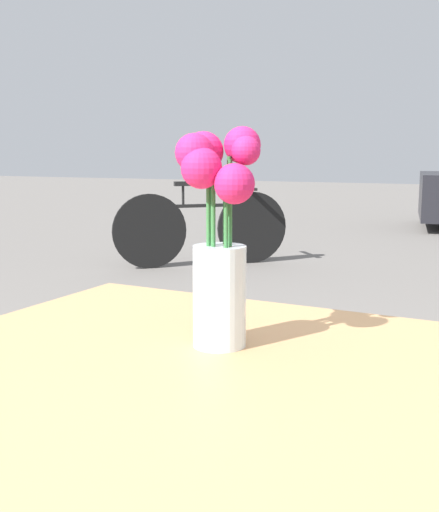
# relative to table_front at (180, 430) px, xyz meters

# --- Properties ---
(table_front) EXTENTS (0.99, 0.95, 0.75)m
(table_front) POSITION_rel_table_front_xyz_m (0.00, 0.00, 0.00)
(table_front) COLOR tan
(table_front) RESTS_ON ground_plane
(flower_vase) EXTENTS (0.14, 0.14, 0.36)m
(flower_vase) POSITION_rel_table_front_xyz_m (0.01, 0.12, 0.27)
(flower_vase) COLOR silver
(flower_vase) RESTS_ON table_front
(bicycle) EXTENTS (1.30, 1.08, 0.78)m
(bicycle) POSITION_rel_table_front_xyz_m (-2.00, 4.54, -0.29)
(bicycle) COLOR black
(bicycle) RESTS_ON ground_plane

